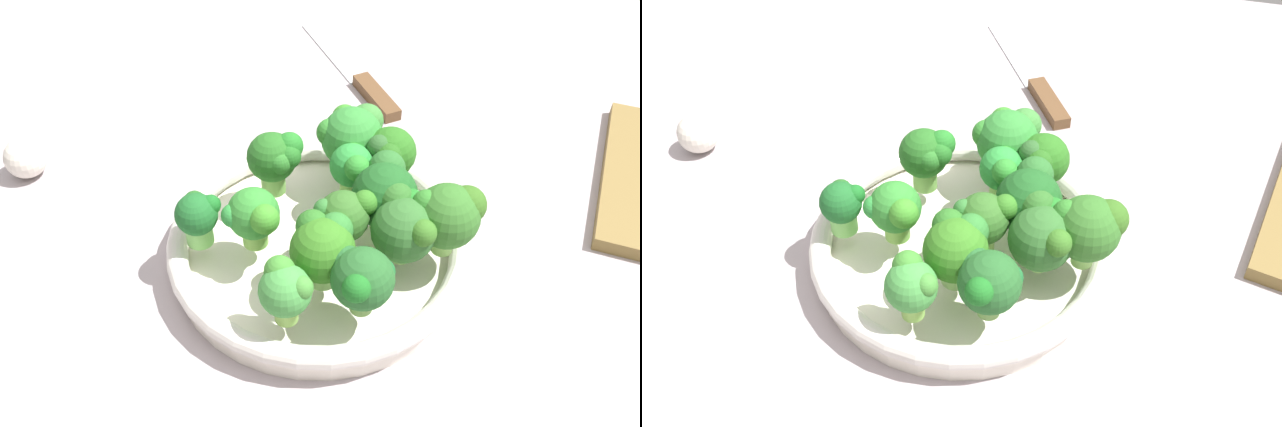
% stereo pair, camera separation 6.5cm
% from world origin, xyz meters
% --- Properties ---
extents(ground_plane, '(1.30, 1.30, 0.03)m').
position_xyz_m(ground_plane, '(0.00, 0.00, -0.01)').
color(ground_plane, '#AEA2A7').
extents(bowl, '(0.30, 0.30, 0.04)m').
position_xyz_m(bowl, '(-0.00, -0.00, 0.02)').
color(bowl, white).
rests_on(bowl, ground_plane).
extents(broccoli_floret_0, '(0.06, 0.06, 0.07)m').
position_xyz_m(broccoli_floret_0, '(-0.06, -0.01, 0.08)').
color(broccoli_floret_0, '#95C770').
rests_on(broccoli_floret_0, bowl).
extents(broccoli_floret_1, '(0.05, 0.06, 0.06)m').
position_xyz_m(broccoli_floret_1, '(-0.02, -0.03, 0.08)').
color(broccoli_floret_1, '#9EC663').
rests_on(broccoli_floret_1, bowl).
extents(broccoli_floret_2, '(0.05, 0.05, 0.06)m').
position_xyz_m(broccoli_floret_2, '(-0.11, 0.01, 0.08)').
color(broccoli_floret_2, '#96CE5B').
rests_on(broccoli_floret_2, bowl).
extents(broccoli_floret_3, '(0.05, 0.06, 0.07)m').
position_xyz_m(broccoli_floret_3, '(0.05, 0.05, 0.08)').
color(broccoli_floret_3, '#77B050').
rests_on(broccoli_floret_3, bowl).
extents(broccoli_floret_4, '(0.07, 0.07, 0.07)m').
position_xyz_m(broccoli_floret_4, '(0.10, -0.02, 0.08)').
color(broccoli_floret_4, '#8DD063').
rests_on(broccoli_floret_4, bowl).
extents(broccoli_floret_5, '(0.05, 0.04, 0.06)m').
position_xyz_m(broccoli_floret_5, '(0.06, -0.03, 0.08)').
color(broccoli_floret_5, '#8DC85A').
rests_on(broccoli_floret_5, bowl).
extents(broccoli_floret_6, '(0.05, 0.06, 0.06)m').
position_xyz_m(broccoli_floret_6, '(-0.02, 0.06, 0.08)').
color(broccoli_floret_6, '#81BF4E').
rests_on(broccoli_floret_6, bowl).
extents(broccoli_floret_7, '(0.06, 0.05, 0.07)m').
position_xyz_m(broccoli_floret_7, '(0.08, -0.06, 0.08)').
color(broccoli_floret_7, '#84CB67').
rests_on(broccoli_floret_7, bowl).
extents(broccoli_floret_8, '(0.06, 0.06, 0.07)m').
position_xyz_m(broccoli_floret_8, '(-0.09, -0.05, 0.08)').
color(broccoli_floret_8, '#81B359').
rests_on(broccoli_floret_8, bowl).
extents(broccoli_floret_9, '(0.08, 0.06, 0.07)m').
position_xyz_m(broccoli_floret_9, '(0.02, -0.06, 0.08)').
color(broccoli_floret_9, '#8DC65E').
rests_on(broccoli_floret_9, bowl).
extents(broccoli_floret_10, '(0.06, 0.07, 0.07)m').
position_xyz_m(broccoli_floret_10, '(-0.01, -0.12, 0.08)').
color(broccoli_floret_10, '#98D767').
rests_on(broccoli_floret_10, bowl).
extents(broccoli_floret_11, '(0.04, 0.04, 0.06)m').
position_xyz_m(broccoli_floret_11, '(-0.02, 0.11, 0.07)').
color(broccoli_floret_11, '#75C35B').
rests_on(broccoli_floret_11, bowl).
extents(broccoli_floret_12, '(0.07, 0.06, 0.07)m').
position_xyz_m(broccoli_floret_12, '(-0.02, -0.08, 0.08)').
color(broccoli_floret_12, '#8DC15E').
rests_on(broccoli_floret_12, bowl).
extents(knife, '(0.24, 0.16, 0.01)m').
position_xyz_m(knife, '(0.32, -0.01, 0.01)').
color(knife, silver).
rests_on(knife, ground_plane).
extents(garlic_bulb, '(0.05, 0.05, 0.05)m').
position_xyz_m(garlic_bulb, '(0.09, 0.35, 0.02)').
color(garlic_bulb, silver).
rests_on(garlic_bulb, ground_plane).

